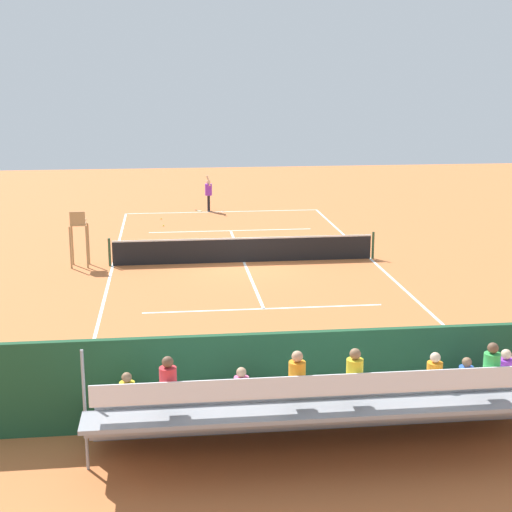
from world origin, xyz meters
TOP-DOWN VIEW (x-y plane):
  - ground_plane at (0.00, 0.00)m, footprint 60.00×60.00m
  - court_line_markings at (0.00, -0.04)m, footprint 10.10×22.20m
  - tennis_net at (0.00, 0.00)m, footprint 10.30×0.10m
  - backdrop_wall at (0.00, 14.00)m, footprint 18.00×0.16m
  - bleacher_stand at (-0.11, 15.37)m, footprint 9.06×2.40m
  - umpire_chair at (6.20, -0.01)m, footprint 0.67×0.67m
  - courtside_bench at (-2.07, 13.27)m, footprint 1.80×0.40m
  - equipment_bag at (0.10, 13.40)m, footprint 0.90×0.36m
  - tennis_player at (0.70, -11.22)m, footprint 0.38×0.54m
  - tennis_racket at (1.21, -11.30)m, footprint 0.42×0.57m
  - tennis_ball_near at (3.19, -9.24)m, footprint 0.07×0.07m
  - tennis_ball_far at (3.08, -7.49)m, footprint 0.07×0.07m

SIDE VIEW (x-z plane):
  - ground_plane at x=0.00m, z-range 0.00..0.00m
  - court_line_markings at x=0.00m, z-range 0.00..0.01m
  - tennis_racket at x=1.21m, z-range 0.00..0.03m
  - tennis_ball_near at x=3.19m, z-range 0.00..0.07m
  - tennis_ball_far at x=3.08m, z-range 0.00..0.07m
  - equipment_bag at x=0.10m, z-range 0.00..0.36m
  - tennis_net at x=0.00m, z-range -0.03..1.04m
  - courtside_bench at x=-2.07m, z-range 0.09..1.02m
  - bleacher_stand at x=-0.11m, z-range -0.27..2.21m
  - backdrop_wall at x=0.00m, z-range 0.00..2.00m
  - tennis_player at x=0.70m, z-range 0.05..1.98m
  - umpire_chair at x=6.20m, z-range 0.24..2.38m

